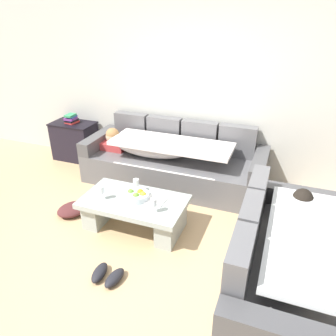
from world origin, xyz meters
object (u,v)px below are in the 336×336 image
at_px(couch_near_window, 287,262).
at_px(book_stack_on_cabinet, 71,119).
at_px(pair_of_shoes, 107,275).
at_px(wine_glass_far_back, 136,183).
at_px(fruit_bowl, 137,195).
at_px(crumpled_garment, 73,209).
at_px(side_cabinet, 75,141).
at_px(coffee_table, 134,210).
at_px(wine_glass_near_right, 154,203).
at_px(wine_glass_near_left, 101,190).
at_px(open_magazine, 153,200).
at_px(couch_along_wall, 170,162).

height_order(couch_near_window, book_stack_on_cabinet, couch_near_window).
bearing_deg(pair_of_shoes, wine_glass_far_back, 99.22).
height_order(couch_near_window, pair_of_shoes, couch_near_window).
height_order(fruit_bowl, crumpled_garment, fruit_bowl).
xyz_separation_m(side_cabinet, pair_of_shoes, (1.93, -2.26, -0.28)).
xyz_separation_m(coffee_table, wine_glass_far_back, (-0.05, 0.17, 0.26)).
xyz_separation_m(couch_near_window, fruit_bowl, (-1.67, 0.43, 0.09)).
bearing_deg(coffee_table, wine_glass_near_right, -24.51).
bearing_deg(side_cabinet, wine_glass_near_left, -46.11).
distance_m(wine_glass_far_back, open_magazine, 0.31).
xyz_separation_m(coffee_table, crumpled_garment, (-0.86, -0.03, -0.18)).
xyz_separation_m(couch_along_wall, wine_glass_far_back, (-0.05, -1.01, 0.17)).
height_order(couch_near_window, side_cabinet, couch_near_window).
bearing_deg(couch_near_window, fruit_bowl, 75.61).
distance_m(fruit_bowl, wine_glass_near_left, 0.41).
xyz_separation_m(couch_near_window, book_stack_on_cabinet, (-3.53, 1.81, 0.37)).
height_order(coffee_table, wine_glass_near_right, wine_glass_near_right).
bearing_deg(wine_glass_near_right, book_stack_on_cabinet, 144.04).
bearing_deg(coffee_table, side_cabinet, 142.12).
height_order(couch_along_wall, coffee_table, couch_along_wall).
bearing_deg(coffee_table, wine_glass_far_back, 106.05).
distance_m(couch_near_window, wine_glass_far_back, 1.85).
bearing_deg(couch_along_wall, couch_near_window, -43.04).
height_order(wine_glass_near_right, book_stack_on_cabinet, book_stack_on_cabinet).
bearing_deg(book_stack_on_cabinet, couch_along_wall, -6.96).
bearing_deg(open_magazine, side_cabinet, 149.11).
height_order(wine_glass_far_back, side_cabinet, side_cabinet).
bearing_deg(wine_glass_far_back, crumpled_garment, -165.85).
xyz_separation_m(wine_glass_near_left, open_magazine, (0.56, 0.17, -0.11)).
height_order(fruit_bowl, wine_glass_near_left, wine_glass_near_left).
distance_m(wine_glass_near_left, wine_glass_near_right, 0.66).
bearing_deg(book_stack_on_cabinet, wine_glass_near_right, -35.96).
bearing_deg(open_magazine, couch_along_wall, 103.29).
relative_size(wine_glass_near_left, side_cabinet, 0.23).
bearing_deg(couch_near_window, wine_glass_near_left, 82.28).
relative_size(couch_along_wall, couch_near_window, 1.33).
height_order(couch_along_wall, wine_glass_far_back, couch_along_wall).
height_order(couch_near_window, fruit_bowl, couch_near_window).
distance_m(book_stack_on_cabinet, crumpled_garment, 1.86).
distance_m(side_cabinet, pair_of_shoes, 2.99).
bearing_deg(crumpled_garment, coffee_table, 2.04).
height_order(fruit_bowl, book_stack_on_cabinet, book_stack_on_cabinet).
relative_size(wine_glass_far_back, pair_of_shoes, 0.52).
height_order(open_magazine, pair_of_shoes, open_magazine).
bearing_deg(coffee_table, book_stack_on_cabinet, 142.34).
height_order(wine_glass_near_left, crumpled_garment, wine_glass_near_left).
xyz_separation_m(wine_glass_far_back, book_stack_on_cabinet, (-1.78, 1.24, 0.21)).
distance_m(open_magazine, book_stack_on_cabinet, 2.47).
xyz_separation_m(pair_of_shoes, crumpled_garment, (-0.98, 0.82, 0.01)).
height_order(wine_glass_near_right, crumpled_garment, wine_glass_near_right).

